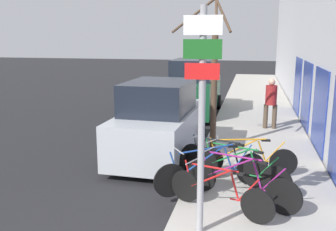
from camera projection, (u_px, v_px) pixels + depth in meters
The scene contains 14 objects.
ground_plane at pixel (189, 123), 14.69m from camera, with size 80.00×80.00×0.00m, color black.
sidewalk_curb at pixel (257, 111), 16.79m from camera, with size 3.20×32.00×0.15m.
building_facade at pixel (303, 39), 15.67m from camera, with size 0.23×32.00×6.50m.
signpost at pixel (202, 112), 5.81m from camera, with size 0.58×0.13×3.65m.
bicycle_0 at pixel (219, 193), 6.87m from camera, with size 1.97×0.90×0.88m.
bicycle_1 at pixel (240, 182), 7.28m from camera, with size 2.24×1.09×0.96m.
bicycle_2 at pixel (212, 172), 7.84m from camera, with size 2.18×1.49×0.97m.
bicycle_3 at pixel (239, 170), 8.01m from camera, with size 2.13×1.19×0.92m.
bicycle_4 at pixel (223, 163), 8.44m from camera, with size 2.09×1.06×0.95m.
bicycle_5 at pixel (246, 159), 8.75m from camera, with size 2.33×0.45×0.89m.
parked_car_0 at pixel (160, 123), 10.41m from camera, with size 2.15×4.44×2.16m.
parked_car_1 at pixel (194, 90), 16.16m from camera, with size 2.09×4.66×2.40m.
pedestrian_near at pixel (271, 100), 13.06m from camera, with size 0.46×0.39×1.76m.
street_tree at pixel (213, 81), 10.43m from camera, with size 1.71×0.79×4.24m.
Camera 1 is at (2.32, -2.94, 3.34)m, focal length 40.00 mm.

